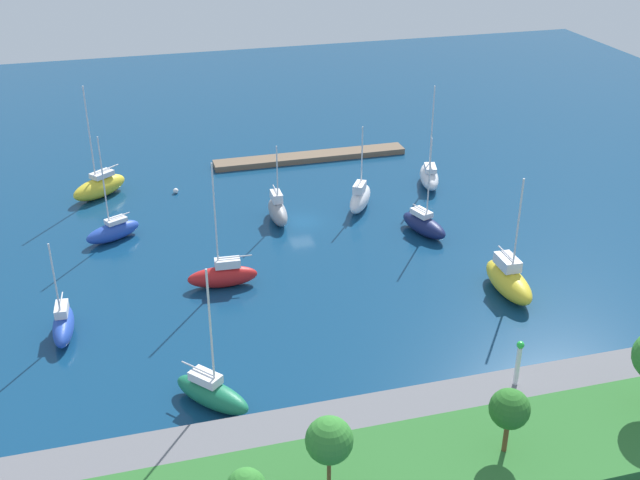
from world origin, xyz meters
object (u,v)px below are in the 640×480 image
sailboat_blue_far_north (113,231)px  sailboat_white_center_basin (429,176)px  park_tree_east (329,440)px  sailboat_gray_inner_mooring (278,211)px  sailboat_green_lone_north (212,393)px  park_tree_midwest (509,409)px  sailboat_yellow_far_south (100,186)px  mooring_buoy_white (176,191)px  pier_dock (310,157)px  sailboat_red_by_breakwater (223,275)px  sailboat_navy_near_pier (424,224)px  sailboat_white_off_beacon (360,198)px  sailboat_yellow_lone_south (509,280)px  sailboat_blue_outer_mooring (63,324)px  harbor_beacon (518,360)px

sailboat_blue_far_north → sailboat_white_center_basin: 37.31m
park_tree_east → sailboat_gray_inner_mooring: sailboat_gray_inner_mooring is taller
sailboat_green_lone_north → sailboat_white_center_basin: 46.11m
sailboat_blue_far_north → park_tree_midwest: bearing=92.8°
sailboat_yellow_far_south → sailboat_gray_inner_mooring: bearing=109.2°
park_tree_east → mooring_buoy_white: 52.19m
sailboat_blue_far_north → pier_dock: bearing=-173.8°
sailboat_red_by_breakwater → sailboat_blue_far_north: sailboat_red_by_breakwater is taller
pier_dock → sailboat_navy_near_pier: size_ratio=2.35×
sailboat_white_off_beacon → sailboat_yellow_lone_south: (-7.31, 21.14, 0.06)m
pier_dock → mooring_buoy_white: bearing=19.7°
sailboat_white_center_basin → sailboat_blue_outer_mooring: bearing=133.3°
sailboat_green_lone_north → sailboat_blue_far_north: sailboat_green_lone_north is taller
sailboat_white_off_beacon → sailboat_gray_inner_mooring: 9.67m
sailboat_blue_far_north → park_tree_east: bearing=78.1°
sailboat_white_center_basin → park_tree_midwest: bearing=179.1°
harbor_beacon → sailboat_white_center_basin: (-9.33, -39.18, -2.20)m
sailboat_blue_outer_mooring → sailboat_white_center_basin: bearing=121.1°
sailboat_red_by_breakwater → sailboat_white_center_basin: sailboat_red_by_breakwater is taller
harbor_beacon → sailboat_blue_outer_mooring: 36.70m
sailboat_red_by_breakwater → sailboat_navy_near_pier: bearing=-163.0°
harbor_beacon → sailboat_red_by_breakwater: size_ratio=0.30×
park_tree_midwest → sailboat_navy_near_pier: bearing=-103.3°
sailboat_yellow_lone_south → sailboat_white_center_basin: 25.49m
pier_dock → sailboat_gray_inner_mooring: sailboat_gray_inner_mooring is taller
sailboat_white_center_basin → pier_dock: bearing=59.3°
pier_dock → sailboat_blue_outer_mooring: (30.08, 33.93, 0.74)m
park_tree_midwest → sailboat_red_by_breakwater: 31.67m
sailboat_yellow_lone_south → mooring_buoy_white: size_ratio=18.29×
sailboat_green_lone_north → sailboat_blue_far_north: bearing=150.8°
sailboat_yellow_lone_south → sailboat_red_by_breakwater: sailboat_red_by_breakwater is taller
mooring_buoy_white → pier_dock: bearing=-160.3°
park_tree_midwest → sailboat_gray_inner_mooring: size_ratio=0.54×
sailboat_blue_outer_mooring → sailboat_navy_near_pier: size_ratio=0.82×
park_tree_east → sailboat_white_off_beacon: bearing=-110.3°
sailboat_yellow_lone_south → sailboat_green_lone_north: sailboat_green_lone_north is taller
sailboat_blue_far_north → sailboat_yellow_far_south: (1.08, -11.79, 0.26)m
sailboat_red_by_breakwater → sailboat_gray_inner_mooring: sailboat_red_by_breakwater is taller
sailboat_yellow_lone_south → sailboat_yellow_far_south: size_ratio=0.87×
sailboat_white_off_beacon → mooring_buoy_white: 21.89m
sailboat_navy_near_pier → sailboat_blue_far_north: bearing=-120.9°
sailboat_blue_outer_mooring → sailboat_blue_far_north: bearing=168.2°
sailboat_yellow_lone_south → pier_dock: bearing=-166.3°
sailboat_green_lone_north → sailboat_yellow_far_south: sailboat_yellow_far_south is taller
sailboat_blue_outer_mooring → sailboat_white_center_basin: 47.02m
sailboat_red_by_breakwater → sailboat_yellow_far_south: sailboat_yellow_far_south is taller
park_tree_east → sailboat_yellow_far_south: (12.50, -53.13, -4.28)m
sailboat_green_lone_north → sailboat_gray_inner_mooring: 31.25m
sailboat_yellow_lone_south → sailboat_yellow_far_south: sailboat_yellow_far_south is taller
harbor_beacon → sailboat_blue_far_north: sailboat_blue_far_north is taller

